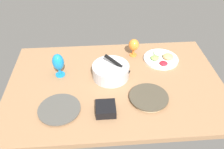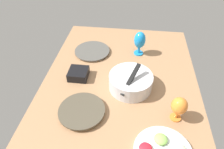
{
  "view_description": "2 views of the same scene",
  "coord_description": "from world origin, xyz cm",
  "px_view_note": "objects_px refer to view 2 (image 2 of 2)",
  "views": [
    {
      "loc": [
        -12.56,
        -130.7,
        115.23
      ],
      "look_at": [
        -2.45,
        1.35,
        6.42
      ],
      "focal_mm": 37.48,
      "sensor_mm": 36.0,
      "label": 1
    },
    {
      "loc": [
        91.13,
        6.64,
        94.14
      ],
      "look_at": [
        -6.92,
        -5.41,
        6.42
      ],
      "focal_mm": 32.32,
      "sensor_mm": 36.0,
      "label": 2
    }
  ],
  "objects_px": {
    "dinner_plate_right": "(82,111)",
    "mixing_bowl": "(131,81)",
    "hurricane_glass_blue": "(140,41)",
    "square_bowl_black": "(78,73)",
    "dinner_plate_left": "(92,51)",
    "hurricane_glass_orange": "(179,107)"
  },
  "relations": [
    {
      "from": "dinner_plate_right",
      "to": "mixing_bowl",
      "type": "bearing_deg",
      "value": 132.27
    },
    {
      "from": "dinner_plate_left",
      "to": "hurricane_glass_orange",
      "type": "height_order",
      "value": "hurricane_glass_orange"
    },
    {
      "from": "dinner_plate_left",
      "to": "hurricane_glass_blue",
      "type": "relative_size",
      "value": 1.45
    },
    {
      "from": "hurricane_glass_orange",
      "to": "hurricane_glass_blue",
      "type": "xyz_separation_m",
      "value": [
        -0.6,
        -0.22,
        0.02
      ]
    },
    {
      "from": "mixing_bowl",
      "to": "hurricane_glass_blue",
      "type": "xyz_separation_m",
      "value": [
        -0.39,
        0.04,
        0.06
      ]
    },
    {
      "from": "mixing_bowl",
      "to": "hurricane_glass_blue",
      "type": "relative_size",
      "value": 1.48
    },
    {
      "from": "dinner_plate_right",
      "to": "hurricane_glass_blue",
      "type": "height_order",
      "value": "hurricane_glass_blue"
    },
    {
      "from": "mixing_bowl",
      "to": "hurricane_glass_orange",
      "type": "relative_size",
      "value": 1.81
    },
    {
      "from": "dinner_plate_right",
      "to": "dinner_plate_left",
      "type": "bearing_deg",
      "value": -174.48
    },
    {
      "from": "dinner_plate_right",
      "to": "square_bowl_black",
      "type": "distance_m",
      "value": 0.32
    },
    {
      "from": "dinner_plate_left",
      "to": "mixing_bowl",
      "type": "xyz_separation_m",
      "value": [
        0.36,
        0.32,
        0.05
      ]
    },
    {
      "from": "dinner_plate_left",
      "to": "square_bowl_black",
      "type": "xyz_separation_m",
      "value": [
        0.3,
        -0.04,
        0.02
      ]
    },
    {
      "from": "dinner_plate_left",
      "to": "hurricane_glass_orange",
      "type": "bearing_deg",
      "value": 45.91
    },
    {
      "from": "dinner_plate_left",
      "to": "mixing_bowl",
      "type": "height_order",
      "value": "mixing_bowl"
    },
    {
      "from": "dinner_plate_left",
      "to": "square_bowl_black",
      "type": "relative_size",
      "value": 2.15
    },
    {
      "from": "square_bowl_black",
      "to": "dinner_plate_right",
      "type": "bearing_deg",
      "value": 17.32
    },
    {
      "from": "hurricane_glass_blue",
      "to": "dinner_plate_right",
      "type": "bearing_deg",
      "value": -26.2
    },
    {
      "from": "mixing_bowl",
      "to": "hurricane_glass_orange",
      "type": "xyz_separation_m",
      "value": [
        0.21,
        0.27,
        0.04
      ]
    },
    {
      "from": "mixing_bowl",
      "to": "square_bowl_black",
      "type": "bearing_deg",
      "value": -99.37
    },
    {
      "from": "mixing_bowl",
      "to": "dinner_plate_right",
      "type": "bearing_deg",
      "value": -47.73
    },
    {
      "from": "hurricane_glass_blue",
      "to": "square_bowl_black",
      "type": "xyz_separation_m",
      "value": [
        0.33,
        -0.4,
        -0.09
      ]
    },
    {
      "from": "hurricane_glass_blue",
      "to": "square_bowl_black",
      "type": "bearing_deg",
      "value": -50.78
    }
  ]
}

